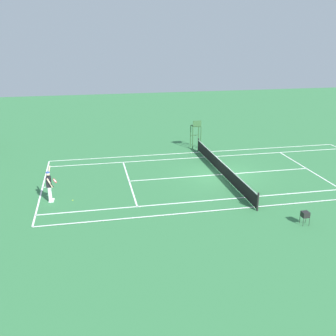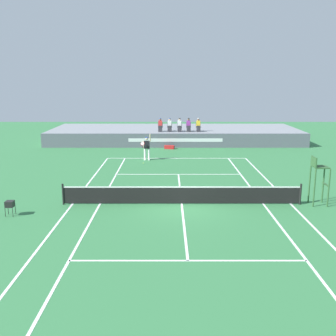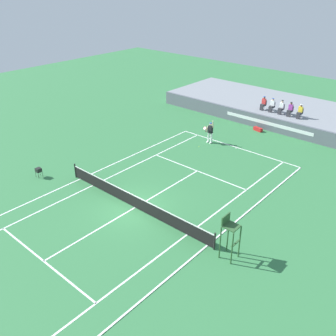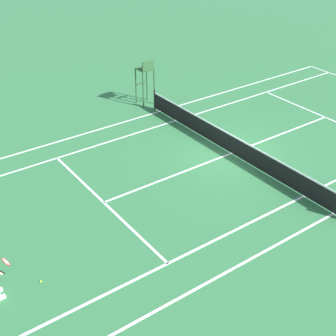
{
  "view_description": "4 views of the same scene",
  "coord_description": "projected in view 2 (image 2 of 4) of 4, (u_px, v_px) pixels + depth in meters",
  "views": [
    {
      "loc": [
        -24.32,
        8.8,
        9.25
      ],
      "look_at": [
        -0.7,
        3.93,
        1.0
      ],
      "focal_mm": 42.24,
      "sensor_mm": 36.0,
      "label": 1
    },
    {
      "loc": [
        -0.69,
        -19.06,
        6.12
      ],
      "look_at": [
        -0.7,
        3.93,
        1.0
      ],
      "focal_mm": 42.43,
      "sensor_mm": 36.0,
      "label": 2
    },
    {
      "loc": [
        14.16,
        -13.13,
        12.86
      ],
      "look_at": [
        -0.7,
        3.93,
        1.0
      ],
      "focal_mm": 39.76,
      "sensor_mm": 36.0,
      "label": 3
    },
    {
      "loc": [
        -13.41,
        13.1,
        10.47
      ],
      "look_at": [
        -0.7,
        3.93,
        1.0
      ],
      "focal_mm": 51.62,
      "sensor_mm": 36.0,
      "label": 4
    }
  ],
  "objects": [
    {
      "name": "tennis_player",
      "position": [
        147.0,
        148.0,
        30.67
      ],
      "size": [
        0.78,
        0.62,
        2.08
      ],
      "color": "white",
      "rests_on": "ground"
    },
    {
      "name": "equipment_bag",
      "position": [
        170.0,
        147.0,
        35.89
      ],
      "size": [
        0.95,
        0.5,
        0.32
      ],
      "color": "red",
      "rests_on": "ground"
    },
    {
      "name": "umpire_chair",
      "position": [
        319.0,
        174.0,
        19.6
      ],
      "size": [
        0.77,
        0.77,
        2.44
      ],
      "color": "#2D562D",
      "rests_on": "ground"
    },
    {
      "name": "tennis_ball",
      "position": [
        144.0,
        163.0,
        29.67
      ],
      "size": [
        0.07,
        0.07,
        0.07
      ],
      "primitive_type": "sphere",
      "color": "#D1E533",
      "rests_on": "ground"
    },
    {
      "name": "bleacher_platform",
      "position": [
        175.0,
        134.0,
        40.68
      ],
      "size": [
        24.7,
        8.32,
        1.3
      ],
      "primitive_type": "cube",
      "color": "gray",
      "rests_on": "ground"
    },
    {
      "name": "ground_plane",
      "position": [
        182.0,
        204.0,
        19.94
      ],
      "size": [
        80.0,
        80.0,
        0.0
      ],
      "primitive_type": "plane",
      "color": "#337542"
    },
    {
      "name": "net",
      "position": [
        182.0,
        194.0,
        19.83
      ],
      "size": [
        11.98,
        0.1,
        1.07
      ],
      "color": "black",
      "rests_on": "ground"
    },
    {
      "name": "spectator_seated_3",
      "position": [
        189.0,
        125.0,
        37.66
      ],
      "size": [
        0.44,
        0.6,
        1.26
      ],
      "color": "#474C56",
      "rests_on": "bleacher_platform"
    },
    {
      "name": "court",
      "position": [
        182.0,
        204.0,
        19.94
      ],
      "size": [
        11.08,
        23.88,
        0.03
      ],
      "color": "#337542",
      "rests_on": "ground"
    },
    {
      "name": "spectator_seated_1",
      "position": [
        170.0,
        125.0,
        37.66
      ],
      "size": [
        0.44,
        0.6,
        1.26
      ],
      "color": "#474C56",
      "rests_on": "bleacher_platform"
    },
    {
      "name": "ball_hopper",
      "position": [
        10.0,
        204.0,
        18.18
      ],
      "size": [
        0.36,
        0.36,
        0.7
      ],
      "color": "black",
      "rests_on": "ground"
    },
    {
      "name": "spectator_seated_4",
      "position": [
        198.0,
        125.0,
        37.66
      ],
      "size": [
        0.44,
        0.6,
        1.26
      ],
      "color": "#474C56",
      "rests_on": "bleacher_platform"
    },
    {
      "name": "spectator_seated_2",
      "position": [
        180.0,
        125.0,
        37.66
      ],
      "size": [
        0.44,
        0.6,
        1.26
      ],
      "color": "#474C56",
      "rests_on": "bleacher_platform"
    },
    {
      "name": "barrier_wall",
      "position": [
        176.0,
        141.0,
        36.5
      ],
      "size": [
        24.7,
        0.25,
        1.3
      ],
      "color": "#565B66",
      "rests_on": "ground"
    },
    {
      "name": "spectator_seated_0",
      "position": [
        160.0,
        125.0,
        37.66
      ],
      "size": [
        0.44,
        0.6,
        1.26
      ],
      "color": "#474C56",
      "rests_on": "bleacher_platform"
    }
  ]
}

